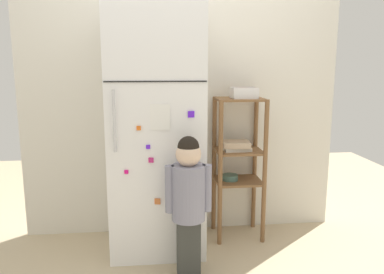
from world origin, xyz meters
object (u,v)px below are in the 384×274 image
(refrigerator, at_px, (156,132))
(pantry_shelf_unit, at_px, (238,155))
(child_standing, at_px, (188,192))
(fruit_bin, at_px, (245,93))

(refrigerator, height_order, pantry_shelf_unit, refrigerator)
(refrigerator, relative_size, child_standing, 1.90)
(child_standing, height_order, fruit_bin, fruit_bin)
(refrigerator, relative_size, pantry_shelf_unit, 1.59)
(pantry_shelf_unit, relative_size, fruit_bin, 5.86)
(refrigerator, xyz_separation_m, child_standing, (0.20, -0.43, -0.33))
(child_standing, relative_size, pantry_shelf_unit, 0.83)
(child_standing, height_order, pantry_shelf_unit, pantry_shelf_unit)
(fruit_bin, bearing_deg, child_standing, -132.63)
(fruit_bin, bearing_deg, pantry_shelf_unit, 163.97)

